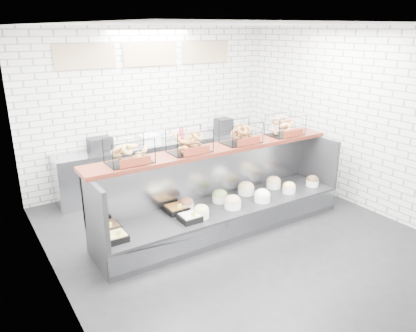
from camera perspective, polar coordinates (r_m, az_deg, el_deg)
ground at (r=6.18m, az=3.80°, el=-9.81°), size 5.50×5.50×0.00m
room_shell at (r=5.98m, az=0.77°, el=10.19°), size 5.02×5.51×3.01m
display_case at (r=6.29m, az=2.04°, el=-5.91°), size 4.00×0.90×1.20m
bagel_shelf at (r=6.06m, az=1.17°, el=3.70°), size 4.10×0.50×0.40m
prep_counter at (r=7.91m, az=-6.56°, el=0.40°), size 4.00×0.60×1.20m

